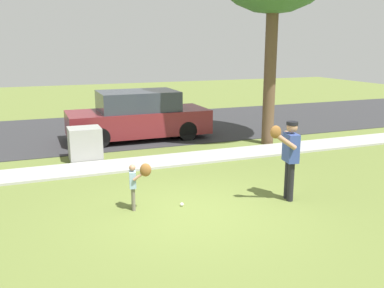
{
  "coord_description": "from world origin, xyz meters",
  "views": [
    {
      "loc": [
        -2.83,
        -7.19,
        3.19
      ],
      "look_at": [
        0.51,
        1.41,
        1.0
      ],
      "focal_mm": 39.59,
      "sensor_mm": 36.0,
      "label": 1
    }
  ],
  "objects_px": {
    "person_child": "(137,179)",
    "parked_suv_maroon": "(138,116)",
    "baseball": "(182,204)",
    "person_adult": "(289,152)",
    "utility_cabinet": "(85,144)"
  },
  "relations": [
    {
      "from": "person_child",
      "to": "parked_suv_maroon",
      "type": "height_order",
      "value": "parked_suv_maroon"
    },
    {
      "from": "person_child",
      "to": "baseball",
      "type": "relative_size",
      "value": 13.19
    },
    {
      "from": "person_adult",
      "to": "parked_suv_maroon",
      "type": "bearing_deg",
      "value": -66.82
    },
    {
      "from": "person_adult",
      "to": "person_child",
      "type": "bearing_deg",
      "value": 0.47
    },
    {
      "from": "person_child",
      "to": "parked_suv_maroon",
      "type": "bearing_deg",
      "value": 86.75
    },
    {
      "from": "person_adult",
      "to": "utility_cabinet",
      "type": "distance_m",
      "value": 5.92
    },
    {
      "from": "person_adult",
      "to": "utility_cabinet",
      "type": "relative_size",
      "value": 1.8
    },
    {
      "from": "parked_suv_maroon",
      "to": "person_child",
      "type": "bearing_deg",
      "value": -104.47
    },
    {
      "from": "baseball",
      "to": "person_adult",
      "type": "bearing_deg",
      "value": -12.04
    },
    {
      "from": "person_adult",
      "to": "baseball",
      "type": "height_order",
      "value": "person_adult"
    },
    {
      "from": "person_child",
      "to": "parked_suv_maroon",
      "type": "xyz_separation_m",
      "value": [
        1.61,
        6.23,
        0.15
      ]
    },
    {
      "from": "baseball",
      "to": "utility_cabinet",
      "type": "height_order",
      "value": "utility_cabinet"
    },
    {
      "from": "baseball",
      "to": "parked_suv_maroon",
      "type": "relative_size",
      "value": 0.02
    },
    {
      "from": "utility_cabinet",
      "to": "baseball",
      "type": "bearing_deg",
      "value": -72.67
    },
    {
      "from": "person_child",
      "to": "parked_suv_maroon",
      "type": "relative_size",
      "value": 0.21
    }
  ]
}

